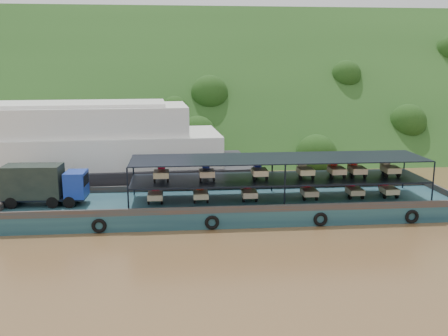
{
  "coord_description": "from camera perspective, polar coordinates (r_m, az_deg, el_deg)",
  "views": [
    {
      "loc": [
        -5.85,
        -37.64,
        11.77
      ],
      "look_at": [
        -2.0,
        3.0,
        3.2
      ],
      "focal_mm": 40.0,
      "sensor_mm": 36.0,
      "label": 1
    }
  ],
  "objects": [
    {
      "name": "ground",
      "position": [
        39.87,
        3.28,
        -5.33
      ],
      "size": [
        160.0,
        160.0,
        0.0
      ],
      "primitive_type": "plane",
      "color": "brown",
      "rests_on": "ground"
    },
    {
      "name": "hillside",
      "position": [
        74.8,
        -0.86,
        2.8
      ],
      "size": [
        140.0,
        39.6,
        39.6
      ],
      "primitive_type": "cube",
      "rotation": [
        0.79,
        0.0,
        0.0
      ],
      "color": "#1D3D16",
      "rests_on": "ground"
    },
    {
      "name": "cargo_barge",
      "position": [
        39.41,
        -0.1,
        -3.87
      ],
      "size": [
        35.0,
        7.18,
        4.54
      ],
      "color": "#123041",
      "rests_on": "ground"
    },
    {
      "name": "passenger_ferry",
      "position": [
        49.91,
        -20.87,
        1.62
      ],
      "size": [
        41.22,
        12.45,
        8.24
      ],
      "rotation": [
        0.0,
        0.0,
        0.06
      ],
      "color": "black",
      "rests_on": "ground"
    }
  ]
}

